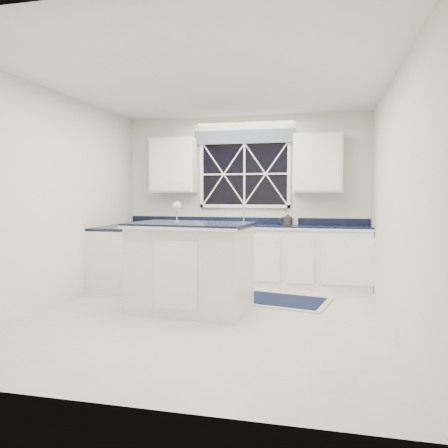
% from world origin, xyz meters
% --- Properties ---
extents(ground, '(4.50, 4.50, 0.00)m').
position_xyz_m(ground, '(0.00, 0.00, 0.00)').
color(ground, '#BBBBB6').
rests_on(ground, ground).
extents(back_wall, '(4.00, 0.10, 2.70)m').
position_xyz_m(back_wall, '(0.00, 2.25, 1.35)').
color(back_wall, silver).
rests_on(back_wall, ground).
extents(base_cabinets, '(3.99, 1.60, 0.90)m').
position_xyz_m(base_cabinets, '(-0.33, 1.78, 0.45)').
color(base_cabinets, silver).
rests_on(base_cabinets, ground).
extents(countertop, '(3.98, 0.64, 0.04)m').
position_xyz_m(countertop, '(0.00, 1.95, 0.92)').
color(countertop, black).
rests_on(countertop, base_cabinets).
extents(dishwasher, '(0.60, 0.58, 0.82)m').
position_xyz_m(dishwasher, '(-1.10, 1.95, 0.41)').
color(dishwasher, black).
rests_on(dishwasher, ground).
extents(window, '(1.65, 0.09, 1.26)m').
position_xyz_m(window, '(0.00, 2.20, 1.83)').
color(window, black).
rests_on(window, ground).
extents(upper_cabinets, '(3.10, 0.34, 0.90)m').
position_xyz_m(upper_cabinets, '(0.00, 2.08, 1.90)').
color(upper_cabinets, silver).
rests_on(upper_cabinets, ground).
extents(faucet, '(0.05, 0.20, 0.30)m').
position_xyz_m(faucet, '(0.00, 2.14, 1.10)').
color(faucet, silver).
rests_on(faucet, countertop).
extents(island, '(1.53, 1.02, 1.08)m').
position_xyz_m(island, '(-0.29, 0.15, 0.54)').
color(island, silver).
rests_on(island, ground).
extents(rug, '(1.52, 1.11, 0.02)m').
position_xyz_m(rug, '(0.67, 0.89, 0.01)').
color(rug, '#ADADA8').
rests_on(rug, ground).
extents(kettle, '(0.24, 0.17, 0.17)m').
position_xyz_m(kettle, '(0.72, 2.06, 1.02)').
color(kettle, '#2D2D2F').
rests_on(kettle, countertop).
extents(wine_glass, '(0.11, 0.11, 0.26)m').
position_xyz_m(wine_glass, '(-0.49, 0.24, 1.26)').
color(wine_glass, silver).
rests_on(wine_glass, island).
extents(soap_bottle, '(0.11, 0.11, 0.21)m').
position_xyz_m(soap_bottle, '(0.82, 2.17, 1.04)').
color(soap_bottle, silver).
rests_on(soap_bottle, countertop).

